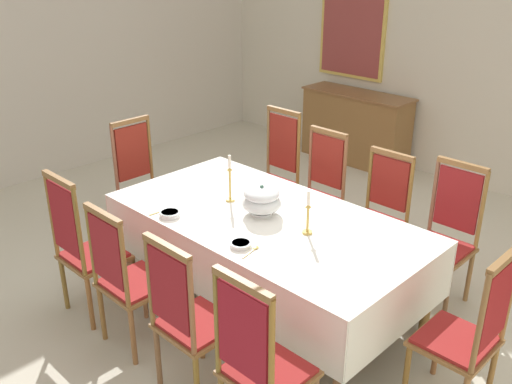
# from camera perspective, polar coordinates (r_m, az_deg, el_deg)

# --- Properties ---
(ground) EXTENTS (7.55, 6.32, 0.04)m
(ground) POSITION_cam_1_polar(r_m,az_deg,el_deg) (4.76, 3.24, -9.91)
(ground) COLOR beige
(back_wall) EXTENTS (7.55, 0.08, 3.32)m
(back_wall) POSITION_cam_1_polar(r_m,az_deg,el_deg) (6.79, 22.35, 13.94)
(back_wall) COLOR beige
(back_wall) RESTS_ON ground
(left_wall) EXTENTS (0.08, 6.32, 3.32)m
(left_wall) POSITION_cam_1_polar(r_m,az_deg,el_deg) (7.13, -20.85, 14.54)
(left_wall) COLOR beige
(left_wall) RESTS_ON ground
(dining_table) EXTENTS (2.37, 1.23, 0.76)m
(dining_table) POSITION_cam_1_polar(r_m,az_deg,el_deg) (4.23, 1.05, -3.32)
(dining_table) COLOR brown
(dining_table) RESTS_ON ground
(tablecloth) EXTENTS (2.39, 1.25, 0.44)m
(tablecloth) POSITION_cam_1_polar(r_m,az_deg,el_deg) (4.24, 1.05, -3.81)
(tablecloth) COLOR white
(tablecloth) RESTS_ON dining_table
(chair_south_a) EXTENTS (0.44, 0.42, 1.16)m
(chair_south_a) POSITION_cam_1_polar(r_m,az_deg,el_deg) (4.35, -16.89, -5.22)
(chair_south_a) COLOR brown
(chair_south_a) RESTS_ON ground
(chair_north_a) EXTENTS (0.44, 0.42, 1.19)m
(chair_north_a) POSITION_cam_1_polar(r_m,az_deg,el_deg) (5.49, 1.87, 2.07)
(chair_north_a) COLOR brown
(chair_north_a) RESTS_ON ground
(chair_south_b) EXTENTS (0.44, 0.42, 1.08)m
(chair_south_b) POSITION_cam_1_polar(r_m,az_deg,el_deg) (3.95, -12.86, -8.28)
(chair_south_b) COLOR brown
(chair_south_b) RESTS_ON ground
(chair_north_b) EXTENTS (0.44, 0.42, 1.10)m
(chair_north_b) POSITION_cam_1_polar(r_m,az_deg,el_deg) (5.18, 6.21, 0.22)
(chair_north_b) COLOR brown
(chair_north_b) RESTS_ON ground
(chair_south_c) EXTENTS (0.44, 0.42, 1.10)m
(chair_south_c) POSITION_cam_1_polar(r_m,az_deg,el_deg) (3.49, -6.80, -12.34)
(chair_south_c) COLOR brown
(chair_south_c) RESTS_ON ground
(chair_north_c) EXTENTS (0.44, 0.42, 1.06)m
(chair_north_c) POSITION_cam_1_polar(r_m,az_deg,el_deg) (4.84, 12.23, -2.10)
(chair_north_c) COLOR brown
(chair_north_c) RESTS_ON ground
(chair_south_d) EXTENTS (0.44, 0.42, 1.14)m
(chair_south_d) POSITION_cam_1_polar(r_m,az_deg,el_deg) (3.13, 0.39, -16.76)
(chair_south_d) COLOR brown
(chair_south_d) RESTS_ON ground
(chair_north_d) EXTENTS (0.44, 0.42, 1.12)m
(chair_north_d) POSITION_cam_1_polar(r_m,az_deg,el_deg) (4.59, 18.52, -4.05)
(chair_north_d) COLOR brown
(chair_north_d) RESTS_ON ground
(chair_head_west) EXTENTS (0.42, 0.44, 1.15)m
(chair_head_west) POSITION_cam_1_polar(r_m,az_deg,el_deg) (5.39, -11.37, 1.06)
(chair_head_west) COLOR brown
(chair_head_west) RESTS_ON ground
(chair_head_east) EXTENTS (0.42, 0.44, 1.12)m
(chair_head_east) POSITION_cam_1_polar(r_m,az_deg,el_deg) (3.56, 20.55, -13.08)
(chair_head_east) COLOR brown
(chair_head_east) RESTS_ON ground
(soup_tureen) EXTENTS (0.29, 0.29, 0.23)m
(soup_tureen) POSITION_cam_1_polar(r_m,az_deg,el_deg) (4.17, 0.58, -0.82)
(soup_tureen) COLOR silver
(soup_tureen) RESTS_ON tablecloth
(candlestick_west) EXTENTS (0.07, 0.07, 0.38)m
(candlestick_west) POSITION_cam_1_polar(r_m,az_deg,el_deg) (4.38, -2.64, 0.96)
(candlestick_west) COLOR gold
(candlestick_west) RESTS_ON tablecloth
(candlestick_east) EXTENTS (0.07, 0.07, 0.32)m
(candlestick_east) POSITION_cam_1_polar(r_m,az_deg,el_deg) (3.91, 5.24, -2.52)
(candlestick_east) COLOR gold
(candlestick_east) RESTS_ON tablecloth
(bowl_near_left) EXTENTS (0.15, 0.15, 0.03)m
(bowl_near_left) POSITION_cam_1_polar(r_m,az_deg,el_deg) (3.78, -1.55, -5.23)
(bowl_near_left) COLOR silver
(bowl_near_left) RESTS_ON tablecloth
(bowl_near_right) EXTENTS (0.16, 0.16, 0.04)m
(bowl_near_right) POSITION_cam_1_polar(r_m,az_deg,el_deg) (4.23, -8.65, -2.15)
(bowl_near_right) COLOR silver
(bowl_near_right) RESTS_ON tablecloth
(spoon_primary) EXTENTS (0.05, 0.18, 0.01)m
(spoon_primary) POSITION_cam_1_polar(r_m,az_deg,el_deg) (3.74, -0.21, -5.77)
(spoon_primary) COLOR gold
(spoon_primary) RESTS_ON tablecloth
(spoon_secondary) EXTENTS (0.03, 0.18, 0.01)m
(spoon_secondary) POSITION_cam_1_polar(r_m,az_deg,el_deg) (4.33, -9.22, -1.79)
(spoon_secondary) COLOR gold
(spoon_secondary) RESTS_ON tablecloth
(sideboard) EXTENTS (1.44, 0.48, 0.90)m
(sideboard) POSITION_cam_1_polar(r_m,az_deg,el_deg) (7.44, 9.97, 6.43)
(sideboard) COLOR brown
(sideboard) RESTS_ON ground
(framed_painting) EXTENTS (0.97, 0.05, 1.44)m
(framed_painting) POSITION_cam_1_polar(r_m,az_deg,el_deg) (7.57, 9.72, 16.70)
(framed_painting) COLOR #D1B251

